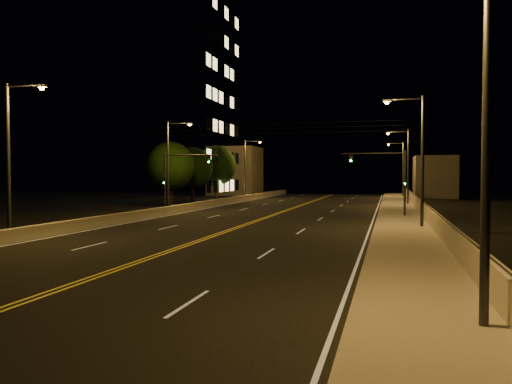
% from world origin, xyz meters
% --- Properties ---
extents(ground, '(160.00, 160.00, 0.00)m').
position_xyz_m(ground, '(0.00, 0.00, 0.00)').
color(ground, black).
rests_on(ground, ground).
extents(road, '(18.00, 120.00, 0.02)m').
position_xyz_m(road, '(0.00, 20.00, 0.01)').
color(road, black).
rests_on(road, ground).
extents(sidewalk, '(3.60, 120.00, 0.30)m').
position_xyz_m(sidewalk, '(10.80, 20.00, 0.15)').
color(sidewalk, gray).
rests_on(sidewalk, ground).
extents(curb, '(0.14, 120.00, 0.15)m').
position_xyz_m(curb, '(8.93, 20.00, 0.07)').
color(curb, gray).
rests_on(curb, ground).
extents(parapet_wall, '(0.30, 120.00, 1.00)m').
position_xyz_m(parapet_wall, '(12.45, 20.00, 0.80)').
color(parapet_wall, '#A99D8D').
rests_on(parapet_wall, sidewalk).
extents(jersey_barrier, '(0.45, 120.00, 0.76)m').
position_xyz_m(jersey_barrier, '(-9.02, 20.00, 0.38)').
color(jersey_barrier, '#A99D8D').
rests_on(jersey_barrier, ground).
extents(distant_building_right, '(6.00, 10.00, 6.39)m').
position_xyz_m(distant_building_right, '(16.50, 70.63, 3.19)').
color(distant_building_right, slate).
rests_on(distant_building_right, ground).
extents(distant_building_left, '(8.00, 8.00, 8.30)m').
position_xyz_m(distant_building_left, '(-16.00, 71.35, 4.15)').
color(distant_building_left, slate).
rests_on(distant_building_left, ground).
extents(parapet_rail, '(0.06, 120.00, 0.06)m').
position_xyz_m(parapet_rail, '(12.45, 20.00, 1.33)').
color(parapet_rail, black).
rests_on(parapet_rail, parapet_wall).
extents(lane_markings, '(17.32, 116.00, 0.00)m').
position_xyz_m(lane_markings, '(0.00, 19.93, 0.02)').
color(lane_markings, silver).
rests_on(lane_markings, road).
extents(streetlight_0, '(2.55, 0.28, 8.47)m').
position_xyz_m(streetlight_0, '(11.50, 0.42, 4.93)').
color(streetlight_0, '#2D2D33').
rests_on(streetlight_0, ground).
extents(streetlight_1, '(2.55, 0.28, 8.47)m').
position_xyz_m(streetlight_1, '(11.50, 21.77, 4.93)').
color(streetlight_1, '#2D2D33').
rests_on(streetlight_1, ground).
extents(streetlight_2, '(2.55, 0.28, 8.47)m').
position_xyz_m(streetlight_2, '(11.50, 46.59, 4.93)').
color(streetlight_2, '#2D2D33').
rests_on(streetlight_2, ground).
extents(streetlight_3, '(2.55, 0.28, 8.47)m').
position_xyz_m(streetlight_3, '(11.50, 67.63, 4.93)').
color(streetlight_3, '#2D2D33').
rests_on(streetlight_3, ground).
extents(streetlight_4, '(2.55, 0.28, 8.47)m').
position_xyz_m(streetlight_4, '(-9.90, 11.54, 4.93)').
color(streetlight_4, '#2D2D33').
rests_on(streetlight_4, ground).
extents(streetlight_5, '(2.55, 0.28, 8.47)m').
position_xyz_m(streetlight_5, '(-9.90, 31.71, 4.93)').
color(streetlight_5, '#2D2D33').
rests_on(streetlight_5, ground).
extents(streetlight_6, '(2.55, 0.28, 8.47)m').
position_xyz_m(streetlight_6, '(-9.90, 57.44, 4.93)').
color(streetlight_6, '#2D2D33').
rests_on(streetlight_6, ground).
extents(traffic_signal_right, '(5.11, 0.31, 5.48)m').
position_xyz_m(traffic_signal_right, '(9.93, 30.20, 3.52)').
color(traffic_signal_right, '#2D2D33').
rests_on(traffic_signal_right, ground).
extents(traffic_signal_left, '(5.11, 0.31, 5.48)m').
position_xyz_m(traffic_signal_left, '(-8.73, 30.20, 3.52)').
color(traffic_signal_left, '#2D2D33').
rests_on(traffic_signal_left, ground).
extents(overhead_wires, '(22.00, 0.03, 0.83)m').
position_xyz_m(overhead_wires, '(0.00, 29.50, 7.40)').
color(overhead_wires, black).
extents(building_tower, '(24.00, 15.00, 33.13)m').
position_xyz_m(building_tower, '(-24.30, 54.26, 15.99)').
color(building_tower, slate).
rests_on(building_tower, ground).
extents(tree_0, '(5.26, 5.26, 7.13)m').
position_xyz_m(tree_0, '(-13.29, 38.99, 4.50)').
color(tree_0, black).
rests_on(tree_0, ground).
extents(tree_1, '(5.17, 5.17, 7.01)m').
position_xyz_m(tree_1, '(-14.12, 47.24, 4.41)').
color(tree_1, black).
rests_on(tree_1, ground).
extents(tree_2, '(5.60, 5.60, 7.59)m').
position_xyz_m(tree_2, '(-13.40, 54.05, 4.78)').
color(tree_2, black).
rests_on(tree_2, ground).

